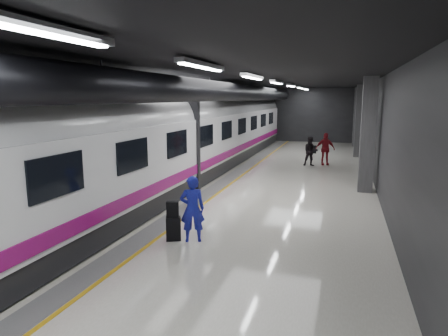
% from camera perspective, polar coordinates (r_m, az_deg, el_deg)
% --- Properties ---
extents(ground, '(40.00, 40.00, 0.00)m').
position_cam_1_polar(ground, '(15.41, 2.56, -3.85)').
color(ground, silver).
rests_on(ground, ground).
extents(platform_hall, '(10.02, 40.02, 4.51)m').
position_cam_1_polar(platform_hall, '(15.96, 2.51, 9.45)').
color(platform_hall, black).
rests_on(platform_hall, ground).
extents(train, '(3.05, 38.00, 4.05)m').
position_cam_1_polar(train, '(16.15, -8.65, 4.14)').
color(train, black).
rests_on(train, ground).
extents(traveler_main, '(0.74, 0.63, 1.74)m').
position_cam_1_polar(traveler_main, '(10.34, -4.54, -5.84)').
color(traveler_main, '#1B2ECA').
rests_on(traveler_main, ground).
extents(suitcase_main, '(0.45, 0.38, 0.62)m').
position_cam_1_polar(suitcase_main, '(10.63, -7.24, -8.58)').
color(suitcase_main, black).
rests_on(suitcase_main, ground).
extents(shoulder_bag, '(0.35, 0.26, 0.42)m').
position_cam_1_polar(shoulder_bag, '(10.49, -7.36, -5.86)').
color(shoulder_bag, black).
rests_on(shoulder_bag, suitcase_main).
extents(traveler_far_a, '(0.90, 0.77, 1.62)m').
position_cam_1_polar(traveler_far_a, '(22.29, 12.28, 2.35)').
color(traveler_far_a, black).
rests_on(traveler_far_a, ground).
extents(traveler_far_b, '(1.13, 0.69, 1.79)m').
position_cam_1_polar(traveler_far_b, '(22.83, 14.24, 2.66)').
color(traveler_far_b, maroon).
rests_on(traveler_far_b, ground).
extents(suitcase_far, '(0.38, 0.27, 0.53)m').
position_cam_1_polar(suitcase_far, '(27.55, 12.68, 2.61)').
color(suitcase_far, black).
rests_on(suitcase_far, ground).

